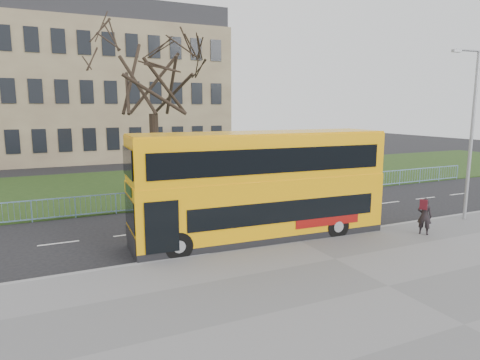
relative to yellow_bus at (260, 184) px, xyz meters
name	(u,v)px	position (x,y,z in m)	size (l,w,h in m)	color
ground	(278,232)	(1.19, 0.51, -2.41)	(120.00, 120.00, 0.00)	black
pavement	(388,288)	(1.19, -6.24, -2.35)	(80.00, 10.50, 0.12)	slate
kerb	(296,240)	(1.19, -1.04, -2.34)	(80.00, 0.20, 0.14)	gray
grass_verge	(181,182)	(1.19, 14.81, -2.37)	(80.00, 15.40, 0.08)	#1C3513
guard_railing	(221,194)	(1.19, 7.11, -1.86)	(40.00, 0.12, 1.10)	#77A2D5
bare_tree	(153,97)	(-1.81, 10.51, 3.73)	(8.48, 8.48, 12.12)	black
civic_building	(80,94)	(-3.81, 35.51, 4.59)	(30.00, 15.00, 14.00)	#78624C
yellow_bus	(260,184)	(0.00, 0.00, 0.00)	(10.82, 3.06, 4.49)	#FEAD0A
pedestrian	(425,216)	(6.57, -2.75, -1.48)	(0.59, 0.39, 1.61)	black
street_lamp	(471,129)	(10.37, -1.73, 2.12)	(1.70, 0.27, 8.04)	#94979D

